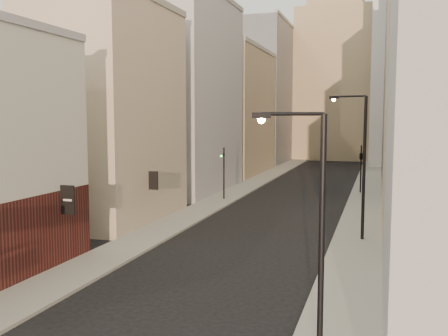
% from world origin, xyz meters
% --- Properties ---
extents(sidewalk_left, '(3.00, 140.00, 0.15)m').
position_xyz_m(sidewalk_left, '(-6.50, 55.00, 0.07)').
color(sidewalk_left, gray).
rests_on(sidewalk_left, ground).
extents(sidewalk_right, '(3.00, 140.00, 0.15)m').
position_xyz_m(sidewalk_right, '(6.50, 55.00, 0.07)').
color(sidewalk_right, gray).
rests_on(sidewalk_right, ground).
extents(left_bldg_beige, '(8.00, 12.00, 16.00)m').
position_xyz_m(left_bldg_beige, '(-12.00, 26.00, 8.00)').
color(left_bldg_beige, '#BBA78C').
rests_on(left_bldg_beige, ground).
extents(left_bldg_grey, '(8.00, 16.00, 20.00)m').
position_xyz_m(left_bldg_grey, '(-12.00, 42.00, 10.00)').
color(left_bldg_grey, '#A2A3A8').
rests_on(left_bldg_grey, ground).
extents(left_bldg_tan, '(8.00, 18.00, 17.00)m').
position_xyz_m(left_bldg_tan, '(-12.00, 60.00, 8.50)').
color(left_bldg_tan, tan).
rests_on(left_bldg_tan, ground).
extents(left_bldg_wingrid, '(8.00, 20.00, 24.00)m').
position_xyz_m(left_bldg_wingrid, '(-12.00, 80.00, 12.00)').
color(left_bldg_wingrid, gray).
rests_on(left_bldg_wingrid, ground).
extents(right_bldg_beige, '(8.00, 16.00, 20.00)m').
position_xyz_m(right_bldg_beige, '(12.00, 30.00, 10.00)').
color(right_bldg_beige, '#BBA78C').
rests_on(right_bldg_beige, ground).
extents(right_bldg_wingrid, '(8.00, 20.00, 26.00)m').
position_xyz_m(right_bldg_wingrid, '(12.00, 50.00, 13.00)').
color(right_bldg_wingrid, gray).
rests_on(right_bldg_wingrid, ground).
extents(clock_tower, '(14.00, 14.00, 44.90)m').
position_xyz_m(clock_tower, '(-1.00, 92.00, 17.63)').
color(clock_tower, tan).
rests_on(clock_tower, ground).
extents(white_tower, '(8.00, 8.00, 41.50)m').
position_xyz_m(white_tower, '(10.00, 78.00, 18.61)').
color(white_tower, silver).
rests_on(white_tower, ground).
extents(streetlamp_near, '(1.92, 1.01, 7.88)m').
position_xyz_m(streetlamp_near, '(6.05, 6.32, 4.50)').
color(streetlamp_near, black).
rests_on(streetlamp_near, ground).
extents(streetlamp_mid, '(2.36, 0.72, 9.14)m').
position_xyz_m(streetlamp_mid, '(6.57, 24.62, 5.22)').
color(streetlamp_mid, black).
rests_on(streetlamp_mid, ground).
extents(traffic_light_left, '(0.54, 0.43, 5.00)m').
position_xyz_m(traffic_light_left, '(-6.27, 37.11, 3.54)').
color(traffic_light_left, black).
rests_on(traffic_light_left, ground).
extents(traffic_light_right, '(0.72, 0.72, 5.00)m').
position_xyz_m(traffic_light_right, '(5.91, 45.16, 3.87)').
color(traffic_light_right, black).
rests_on(traffic_light_right, ground).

